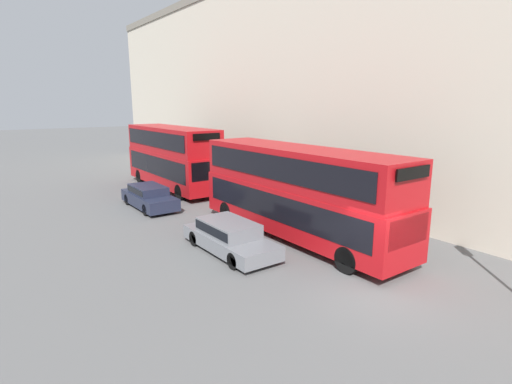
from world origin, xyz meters
The scene contains 7 objects.
ground_plane centered at (0.00, 0.00, 0.00)m, with size 200.00×200.00×0.00m, color #5B5B5B.
building_facade centered at (7.00, 0.00, 7.56)m, with size 1.10×80.00×14.51m.
bus_leading centered at (1.60, 5.28, 2.26)m, with size 2.59×11.24×4.07m.
bus_second_in_queue centered at (1.60, 18.39, 2.40)m, with size 2.59×10.23×4.34m.
car_dark_sedan centered at (-1.80, 5.50, 0.69)m, with size 1.83×4.78×1.29m.
car_hatchback centered at (-1.80, 14.19, 0.70)m, with size 1.76×4.63×1.30m.
pedestrian centered at (3.97, 8.01, 0.72)m, with size 0.36×0.36×1.58m.
Camera 1 is at (-9.96, -7.59, 5.92)m, focal length 28.00 mm.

